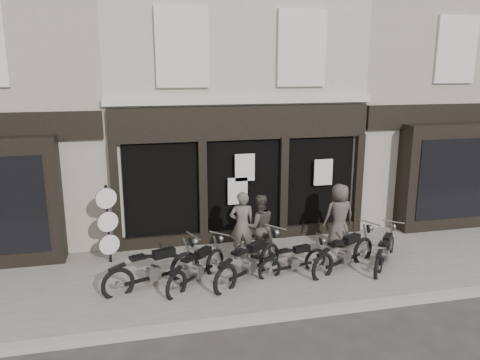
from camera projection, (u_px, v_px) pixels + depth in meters
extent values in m
plane|color=#2D2B28|center=(274.00, 289.00, 10.60)|extent=(90.00, 90.00, 0.00)
cube|color=#635D57|center=(263.00, 271.00, 11.44)|extent=(30.00, 4.20, 0.12)
cube|color=gray|center=(292.00, 314.00, 9.40)|extent=(30.00, 0.25, 0.13)
cube|color=#B1AA97|center=(222.00, 93.00, 15.32)|extent=(7.20, 6.00, 8.20)
cube|color=black|center=(244.00, 123.00, 12.56)|extent=(7.10, 0.18, 0.90)
cube|color=black|center=(243.00, 192.00, 13.07)|extent=(6.50, 0.10, 2.95)
cube|color=black|center=(244.00, 236.00, 13.30)|extent=(7.10, 0.20, 0.44)
cube|color=#BAB4A1|center=(244.00, 100.00, 12.44)|extent=(7.30, 0.22, 0.18)
cube|color=beige|center=(182.00, 47.00, 11.77)|extent=(1.35, 0.12, 2.00)
cube|color=black|center=(182.00, 47.00, 11.80)|extent=(1.05, 0.06, 1.70)
cube|color=beige|center=(302.00, 48.00, 12.48)|extent=(1.35, 0.12, 2.00)
cube|color=black|center=(301.00, 48.00, 12.51)|extent=(1.05, 0.06, 1.70)
cube|color=black|center=(116.00, 199.00, 12.22)|extent=(0.22, 0.22, 3.00)
cube|color=black|center=(203.00, 194.00, 12.73)|extent=(0.22, 0.22, 3.00)
cube|color=black|center=(283.00, 189.00, 13.24)|extent=(0.22, 0.22, 3.00)
cube|color=black|center=(358.00, 184.00, 13.75)|extent=(0.22, 0.22, 3.00)
cube|color=silver|center=(245.00, 167.00, 12.72)|extent=(0.55, 0.04, 0.75)
cube|color=silver|center=(323.00, 172.00, 13.29)|extent=(0.55, 0.04, 0.75)
cube|color=silver|center=(238.00, 191.00, 12.83)|extent=(0.55, 0.04, 0.75)
cube|color=gray|center=(12.00, 95.00, 13.91)|extent=(5.50, 6.00, 8.20)
cube|color=gray|center=(396.00, 90.00, 16.73)|extent=(5.50, 6.00, 8.20)
cube|color=black|center=(450.00, 176.00, 14.12)|extent=(3.20, 0.70, 3.20)
cube|color=black|center=(458.00, 179.00, 13.79)|extent=(2.60, 0.06, 2.40)
cube|color=black|center=(450.00, 116.00, 13.98)|extent=(5.40, 0.16, 0.70)
cube|color=beige|center=(456.00, 50.00, 13.54)|extent=(1.30, 0.10, 1.90)
cube|color=black|center=(456.00, 50.00, 13.57)|extent=(1.00, 0.06, 1.60)
torus|color=black|center=(185.00, 267.00, 10.89)|extent=(0.74, 0.36, 0.75)
torus|color=black|center=(118.00, 284.00, 10.03)|extent=(0.74, 0.36, 0.75)
cube|color=black|center=(153.00, 277.00, 10.47)|extent=(1.25, 0.51, 0.07)
cube|color=gray|center=(154.00, 273.00, 10.46)|extent=(0.32, 0.28, 0.29)
cube|color=black|center=(164.00, 253.00, 10.50)|extent=(0.54, 0.35, 0.19)
cube|color=black|center=(138.00, 257.00, 10.16)|extent=(0.39, 0.32, 0.07)
cylinder|color=gray|center=(193.00, 236.00, 10.85)|extent=(0.26, 0.61, 0.04)
torus|color=black|center=(215.00, 262.00, 11.24)|extent=(0.55, 0.55, 0.69)
torus|color=black|center=(176.00, 286.00, 10.03)|extent=(0.55, 0.55, 0.69)
cube|color=black|center=(197.00, 275.00, 10.64)|extent=(0.88, 0.89, 0.06)
cube|color=gray|center=(197.00, 272.00, 10.64)|extent=(0.30, 0.30, 0.26)
cube|color=black|center=(203.00, 252.00, 10.75)|extent=(0.45, 0.45, 0.17)
cube|color=black|center=(188.00, 259.00, 10.27)|extent=(0.36, 0.36, 0.06)
cylinder|color=gray|center=(220.00, 234.00, 11.27)|extent=(0.44, 0.44, 0.04)
torus|color=black|center=(269.00, 258.00, 11.41)|extent=(0.66, 0.53, 0.76)
torus|color=black|center=(225.00, 280.00, 10.21)|extent=(0.66, 0.53, 0.76)
cube|color=black|center=(248.00, 270.00, 10.82)|extent=(1.09, 0.84, 0.07)
cube|color=gray|center=(249.00, 267.00, 10.81)|extent=(0.33, 0.32, 0.29)
cube|color=black|center=(256.00, 246.00, 10.91)|extent=(0.52, 0.46, 0.19)
cube|color=black|center=(239.00, 252.00, 10.44)|extent=(0.40, 0.38, 0.07)
cylinder|color=gray|center=(276.00, 227.00, 11.42)|extent=(0.42, 0.54, 0.04)
torus|color=black|center=(315.00, 260.00, 11.46)|extent=(0.61, 0.22, 0.61)
torus|color=black|center=(270.00, 270.00, 10.90)|extent=(0.61, 0.22, 0.61)
cube|color=black|center=(293.00, 266.00, 11.19)|extent=(1.04, 0.29, 0.05)
cube|color=gray|center=(294.00, 263.00, 11.18)|extent=(0.25, 0.21, 0.23)
cube|color=black|center=(302.00, 249.00, 11.20)|extent=(0.43, 0.24, 0.15)
cube|color=black|center=(284.00, 251.00, 10.97)|extent=(0.30, 0.24, 0.05)
cylinder|color=gray|center=(323.00, 236.00, 11.41)|extent=(0.15, 0.51, 0.03)
torus|color=black|center=(363.00, 251.00, 11.87)|extent=(0.70, 0.42, 0.73)
torus|color=black|center=(323.00, 268.00, 10.88)|extent=(0.70, 0.42, 0.73)
cube|color=black|center=(343.00, 261.00, 11.39)|extent=(1.17, 0.63, 0.06)
cube|color=gray|center=(344.00, 257.00, 11.38)|extent=(0.32, 0.29, 0.28)
cube|color=black|center=(352.00, 239.00, 11.45)|extent=(0.52, 0.39, 0.18)
cube|color=black|center=(336.00, 243.00, 11.06)|extent=(0.39, 0.34, 0.06)
cylinder|color=gray|center=(370.00, 223.00, 11.85)|extent=(0.32, 0.57, 0.04)
torus|color=black|center=(390.00, 248.00, 12.20)|extent=(0.50, 0.56, 0.66)
torus|color=black|center=(378.00, 267.00, 10.98)|extent=(0.50, 0.56, 0.66)
cube|color=black|center=(384.00, 258.00, 11.60)|extent=(0.80, 0.90, 0.06)
cube|color=gray|center=(385.00, 255.00, 11.60)|extent=(0.29, 0.29, 0.25)
cube|color=black|center=(388.00, 238.00, 11.71)|extent=(0.42, 0.45, 0.17)
cube|color=black|center=(383.00, 244.00, 11.23)|extent=(0.34, 0.35, 0.06)
cylinder|color=gray|center=(393.00, 222.00, 12.23)|extent=(0.45, 0.40, 0.04)
imported|color=#4E4740|center=(242.00, 225.00, 11.84)|extent=(0.71, 0.53, 1.77)
imported|color=#3A352F|center=(259.00, 226.00, 11.95)|extent=(0.82, 0.64, 1.66)
imported|color=#423C37|center=(339.00, 215.00, 12.68)|extent=(0.89, 0.61, 1.75)
cylinder|color=black|center=(111.00, 265.00, 11.83)|extent=(0.33, 0.33, 0.06)
cylinder|color=black|center=(108.00, 227.00, 11.59)|extent=(0.06, 0.06, 2.12)
cylinder|color=black|center=(106.00, 198.00, 11.39)|extent=(0.50, 0.21, 0.52)
cylinder|color=beige|center=(106.00, 198.00, 11.37)|extent=(0.49, 0.18, 0.52)
cylinder|color=black|center=(108.00, 222.00, 11.53)|extent=(0.50, 0.21, 0.52)
cylinder|color=beige|center=(108.00, 222.00, 11.51)|extent=(0.49, 0.18, 0.52)
cylinder|color=black|center=(110.00, 244.00, 11.67)|extent=(0.50, 0.21, 0.52)
cylinder|color=beige|center=(110.00, 245.00, 11.65)|extent=(0.49, 0.18, 0.52)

